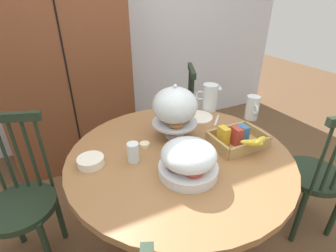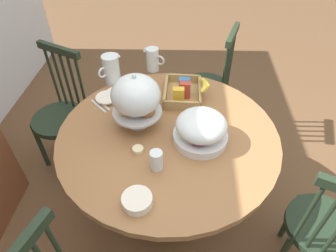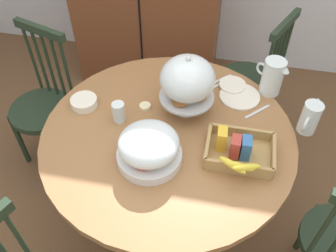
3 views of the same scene
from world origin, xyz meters
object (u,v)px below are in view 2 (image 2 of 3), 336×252
object	(u,v)px
drinking_glass	(156,160)
china_plate_small	(107,97)
pastry_stand_with_dome	(136,97)
china_plate_large	(121,95)
dining_table	(168,156)
butter_dish	(138,149)
windsor_chair_by_cabinet	(209,87)
cereal_basket	(185,91)
milk_pitcher	(112,71)
fruit_platter_covered	(201,129)
orange_juice_pitcher	(153,60)
windsor_chair_near_window	(323,231)
cereal_bowl	(137,200)
windsor_chair_facing_door	(62,117)

from	to	relation	value
drinking_glass	china_plate_small	bearing A→B (deg)	34.50
pastry_stand_with_dome	china_plate_large	world-z (taller)	pastry_stand_with_dome
dining_table	butter_dish	xyz separation A→B (m)	(-0.15, 0.15, 0.21)
windsor_chair_by_cabinet	cereal_basket	world-z (taller)	windsor_chair_by_cabinet
milk_pitcher	fruit_platter_covered	bearing A→B (deg)	-131.72
orange_juice_pitcher	butter_dish	bearing A→B (deg)	-179.53
cereal_basket	drinking_glass	xyz separation A→B (m)	(-0.60, 0.13, 0.01)
windsor_chair_by_cabinet	pastry_stand_with_dome	xyz separation A→B (m)	(-0.83, 0.47, 0.49)
drinking_glass	fruit_platter_covered	bearing A→B (deg)	-46.36
cereal_basket	china_plate_small	world-z (taller)	cereal_basket
china_plate_small	cereal_basket	bearing A→B (deg)	-83.13
windsor_chair_near_window	butter_dish	bearing A→B (deg)	76.65
windsor_chair_near_window	milk_pitcher	world-z (taller)	windsor_chair_near_window
pastry_stand_with_dome	milk_pitcher	size ratio (longest dim) A/B	1.69
milk_pitcher	china_plate_small	bearing A→B (deg)	-178.69
cereal_basket	china_plate_large	world-z (taller)	cereal_basket
windsor_chair_by_cabinet	cereal_basket	distance (m)	0.67
windsor_chair_by_cabinet	pastry_stand_with_dome	size ratio (longest dim) A/B	2.83
china_plate_small	cereal_bowl	size ratio (longest dim) A/B	1.07
dining_table	windsor_chair_by_cabinet	size ratio (longest dim) A/B	1.29
cereal_basket	windsor_chair_facing_door	bearing A→B (deg)	85.79
windsor_chair_by_cabinet	china_plate_small	xyz separation A→B (m)	(-0.60, 0.70, 0.30)
cereal_basket	fruit_platter_covered	bearing A→B (deg)	-166.71
fruit_platter_covered	china_plate_large	size ratio (longest dim) A/B	1.36
windsor_chair_facing_door	drinking_glass	size ratio (longest dim) A/B	8.86
china_plate_large	china_plate_small	bearing A→B (deg)	120.09
milk_pitcher	china_plate_large	xyz separation A→B (m)	(-0.15, -0.08, -0.09)
dining_table	fruit_platter_covered	bearing A→B (deg)	-105.57
dining_table	cereal_basket	xyz separation A→B (m)	(0.34, -0.09, 0.25)
fruit_platter_covered	milk_pitcher	distance (m)	0.80
pastry_stand_with_dome	china_plate_small	bearing A→B (deg)	46.38
orange_juice_pitcher	cereal_basket	xyz separation A→B (m)	(-0.32, -0.24, -0.03)
windsor_chair_by_cabinet	butter_dish	world-z (taller)	windsor_chair_by_cabinet
pastry_stand_with_dome	fruit_platter_covered	xyz separation A→B (m)	(-0.11, -0.36, -0.11)
cereal_basket	dining_table	bearing A→B (deg)	165.76
china_plate_large	butter_dish	size ratio (longest dim) A/B	3.67
cereal_basket	drinking_glass	distance (m)	0.62
fruit_platter_covered	china_plate_large	bearing A→B (deg)	53.71
cereal_bowl	drinking_glass	bearing A→B (deg)	-17.25
orange_juice_pitcher	drinking_glass	bearing A→B (deg)	-172.80
drinking_glass	cereal_basket	bearing A→B (deg)	-11.88
windsor_chair_by_cabinet	china_plate_small	bearing A→B (deg)	130.63
windsor_chair_facing_door	pastry_stand_with_dome	bearing A→B (deg)	-118.24
windsor_chair_by_cabinet	drinking_glass	world-z (taller)	windsor_chair_by_cabinet
orange_juice_pitcher	windsor_chair_by_cabinet	bearing A→B (deg)	-63.76
cereal_bowl	windsor_chair_facing_door	bearing A→B (deg)	39.39
china_plate_large	cereal_basket	bearing A→B (deg)	-87.94
windsor_chair_near_window	butter_dish	world-z (taller)	windsor_chair_near_window
pastry_stand_with_dome	drinking_glass	world-z (taller)	pastry_stand_with_dome
pastry_stand_with_dome	cereal_basket	size ratio (longest dim) A/B	1.09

